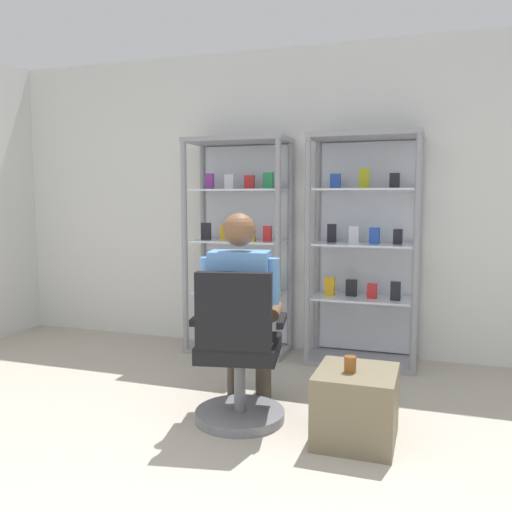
{
  "coord_description": "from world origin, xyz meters",
  "views": [
    {
      "loc": [
        1.11,
        -1.76,
        1.38
      ],
      "look_at": [
        -0.01,
        1.58,
        1.0
      ],
      "focal_mm": 37.8,
      "sensor_mm": 36.0,
      "label": 1
    }
  ],
  "objects_px": {
    "seated_shopkeeper": "(242,304)",
    "tea_glass": "(350,364)",
    "display_cabinet_left": "(241,245)",
    "office_chair": "(238,361)",
    "display_cabinet_right": "(364,249)",
    "storage_crate": "(356,406)"
  },
  "relations": [
    {
      "from": "display_cabinet_left",
      "to": "office_chair",
      "type": "bearing_deg",
      "value": -70.45
    },
    {
      "from": "display_cabinet_left",
      "to": "tea_glass",
      "type": "distance_m",
      "value": 2.07
    },
    {
      "from": "display_cabinet_left",
      "to": "storage_crate",
      "type": "xyz_separation_m",
      "value": [
        1.26,
        -1.55,
        -0.76
      ]
    },
    {
      "from": "display_cabinet_right",
      "to": "storage_crate",
      "type": "distance_m",
      "value": 1.73
    },
    {
      "from": "seated_shopkeeper",
      "to": "storage_crate",
      "type": "bearing_deg",
      "value": -12.53
    },
    {
      "from": "office_chair",
      "to": "tea_glass",
      "type": "distance_m",
      "value": 0.69
    },
    {
      "from": "seated_shopkeeper",
      "to": "storage_crate",
      "type": "height_order",
      "value": "seated_shopkeeper"
    },
    {
      "from": "display_cabinet_left",
      "to": "office_chair",
      "type": "xyz_separation_m",
      "value": [
        0.55,
        -1.54,
        -0.57
      ]
    },
    {
      "from": "display_cabinet_right",
      "to": "tea_glass",
      "type": "height_order",
      "value": "display_cabinet_right"
    },
    {
      "from": "display_cabinet_right",
      "to": "tea_glass",
      "type": "distance_m",
      "value": 1.67
    },
    {
      "from": "display_cabinet_left",
      "to": "office_chair",
      "type": "height_order",
      "value": "display_cabinet_left"
    },
    {
      "from": "seated_shopkeeper",
      "to": "tea_glass",
      "type": "xyz_separation_m",
      "value": [
        0.71,
        -0.2,
        -0.26
      ]
    },
    {
      "from": "display_cabinet_right",
      "to": "display_cabinet_left",
      "type": "bearing_deg",
      "value": -179.94
    },
    {
      "from": "office_chair",
      "to": "storage_crate",
      "type": "relative_size",
      "value": 2.0
    },
    {
      "from": "display_cabinet_right",
      "to": "office_chair",
      "type": "relative_size",
      "value": 1.98
    },
    {
      "from": "office_chair",
      "to": "seated_shopkeeper",
      "type": "bearing_deg",
      "value": 100.77
    },
    {
      "from": "seated_shopkeeper",
      "to": "tea_glass",
      "type": "bearing_deg",
      "value": -15.8
    },
    {
      "from": "storage_crate",
      "to": "tea_glass",
      "type": "relative_size",
      "value": 5.35
    },
    {
      "from": "display_cabinet_left",
      "to": "display_cabinet_right",
      "type": "xyz_separation_m",
      "value": [
        1.1,
        0.0,
        -0.0
      ]
    },
    {
      "from": "office_chair",
      "to": "seated_shopkeeper",
      "type": "relative_size",
      "value": 0.74
    },
    {
      "from": "display_cabinet_left",
      "to": "office_chair",
      "type": "relative_size",
      "value": 1.98
    },
    {
      "from": "office_chair",
      "to": "seated_shopkeeper",
      "type": "distance_m",
      "value": 0.36
    }
  ]
}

